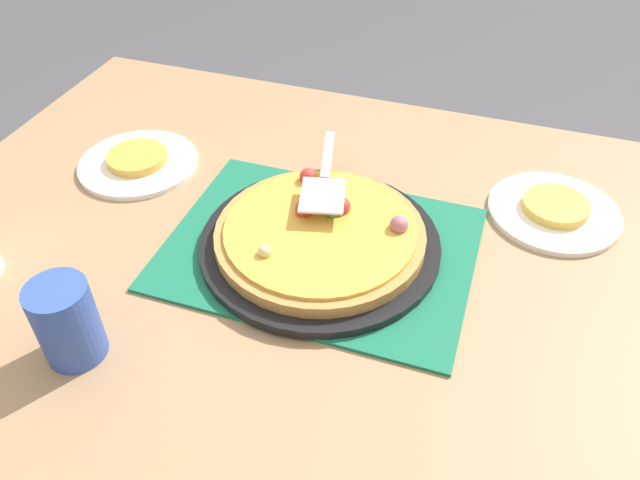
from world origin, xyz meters
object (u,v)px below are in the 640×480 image
plate_far_right (138,163)px  served_slice_right (137,158)px  cup_far (67,322)px  pizza_pan (320,243)px  served_slice_left (556,206)px  plate_near_left (554,212)px  pizza (320,233)px  pizza_server (325,178)px

plate_far_right → served_slice_right: served_slice_right is taller
served_slice_right → cup_far: (0.15, -0.41, 0.04)m
pizza_pan → served_slice_left: (0.35, 0.21, 0.01)m
pizza_pan → served_slice_left: bearing=31.4°
served_slice_right → plate_near_left: bearing=7.6°
pizza → plate_far_right: (-0.40, 0.11, -0.03)m
served_slice_left → plate_far_right: bearing=-172.4°
served_slice_left → served_slice_right: bearing=-172.4°
pizza → cup_far: size_ratio=2.75×
served_slice_left → cup_far: 0.78m
pizza_pan → plate_near_left: size_ratio=1.73×
pizza_pan → cup_far: (-0.24, -0.30, 0.05)m
plate_near_left → served_slice_left: (0.00, 0.00, 0.01)m
cup_far → served_slice_left: bearing=40.8°
plate_far_right → pizza_pan: bearing=-15.7°
plate_near_left → cup_far: (-0.59, -0.51, 0.06)m
plate_far_right → pizza_server: bearing=-2.6°
pizza → served_slice_right: pizza is taller
plate_near_left → pizza_server: pizza_server is taller
pizza → plate_far_right: bearing=164.5°
pizza → cup_far: bearing=-129.1°
pizza_pan → plate_far_right: (-0.40, 0.11, -0.01)m
pizza → pizza_pan: bearing=-94.6°
plate_near_left → served_slice_left: bearing=0.0°
plate_far_right → served_slice_left: served_slice_left is taller
plate_far_right → pizza_server: size_ratio=0.94×
plate_far_right → served_slice_right: (0.00, 0.00, 0.01)m
pizza_pan → pizza_server: 0.11m
pizza_server → pizza_pan: bearing=-76.0°
pizza_pan → cup_far: 0.39m
pizza_pan → plate_far_right: size_ratio=1.73×
served_slice_right → served_slice_left: bearing=7.6°
pizza_pan → pizza_server: bearing=104.0°
served_slice_left → served_slice_right: same height
pizza_server → pizza: bearing=-75.6°
plate_near_left → served_slice_right: size_ratio=2.00×
pizza_pan → plate_near_left: 0.41m
pizza_pan → plate_far_right: 0.41m
served_slice_left → pizza_server: 0.39m
served_slice_right → cup_far: 0.44m
served_slice_right → cup_far: bearing=-69.4°
served_slice_left → served_slice_right: size_ratio=1.00×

